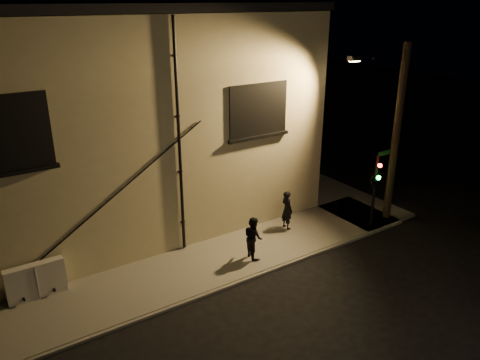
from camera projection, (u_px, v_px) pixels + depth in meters
ground at (269, 271)px, 16.39m from camera, size 90.00×90.00×0.00m
sidewalk at (231, 216)px, 20.41m from camera, size 21.00×16.00×0.12m
building at (91, 110)px, 20.24m from camera, size 16.20×12.23×8.80m
utility_cabinet at (36, 281)px, 14.60m from camera, size 1.77×0.30×1.17m
pedestrian_a at (287, 210)px, 18.94m from camera, size 0.41×0.61×1.64m
pedestrian_b at (253, 237)px, 16.81m from camera, size 0.68×0.83×1.57m
traffic_signal at (374, 179)px, 18.48m from camera, size 1.18×1.86×3.19m
streetlamp_pole at (394, 131)px, 18.85m from camera, size 2.03×1.39×7.42m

